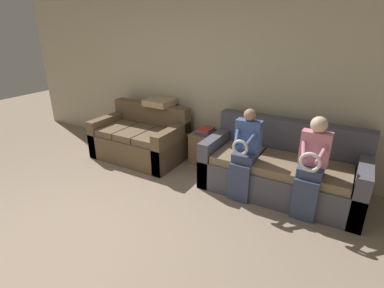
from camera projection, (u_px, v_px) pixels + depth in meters
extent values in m
plane|color=gray|center=(59.00, 253.00, 3.02)|extent=(14.00, 14.00, 0.00)
cube|color=#BCB293|center=(197.00, 81.00, 4.84)|extent=(7.69, 0.06, 2.55)
cube|color=#4C4C56|center=(280.00, 179.00, 4.03)|extent=(2.05, 0.93, 0.40)
cube|color=#4C4C56|center=(290.00, 138.00, 4.15)|extent=(2.05, 0.20, 0.53)
cube|color=#4C4C56|center=(217.00, 155.00, 4.42)|extent=(0.16, 0.93, 0.67)
cube|color=#4C4C56|center=(361.00, 188.00, 3.55)|extent=(0.16, 0.93, 0.67)
cube|color=#7A664C|center=(238.00, 155.00, 4.12)|extent=(0.54, 0.69, 0.11)
cube|color=#7A664C|center=(280.00, 165.00, 3.85)|extent=(0.54, 0.69, 0.11)
cube|color=#7A664C|center=(328.00, 175.00, 3.59)|extent=(0.54, 0.69, 0.11)
cube|color=brown|center=(140.00, 146.00, 5.09)|extent=(1.48, 0.92, 0.42)
cube|color=brown|center=(151.00, 116.00, 5.22)|extent=(1.48, 0.20, 0.45)
cube|color=brown|center=(111.00, 133.00, 5.36)|extent=(0.16, 0.92, 0.64)
cube|color=brown|center=(172.00, 147.00, 4.74)|extent=(0.16, 0.92, 0.64)
cube|color=brown|center=(117.00, 129.00, 5.09)|extent=(0.36, 0.68, 0.11)
cube|color=brown|center=(135.00, 133.00, 4.91)|extent=(0.36, 0.68, 0.11)
cube|color=brown|center=(154.00, 137.00, 4.73)|extent=(0.36, 0.68, 0.11)
cube|color=#384260|center=(239.00, 183.00, 3.82)|extent=(0.27, 0.10, 0.51)
cube|color=#384260|center=(245.00, 157.00, 3.82)|extent=(0.27, 0.28, 0.11)
cube|color=#3D5693|center=(248.00, 136.00, 3.78)|extent=(0.32, 0.14, 0.41)
sphere|color=#A37A5B|center=(250.00, 115.00, 3.67)|extent=(0.15, 0.15, 0.15)
torus|color=silver|center=(240.00, 148.00, 3.58)|extent=(0.20, 0.04, 0.20)
cylinder|color=#3D5693|center=(237.00, 135.00, 3.70)|extent=(0.13, 0.31, 0.23)
cylinder|color=#3D5693|center=(252.00, 138.00, 3.61)|extent=(0.13, 0.31, 0.23)
cube|color=#384260|center=(304.00, 200.00, 3.45)|extent=(0.28, 0.10, 0.51)
cube|color=#384260|center=(311.00, 171.00, 3.45)|extent=(0.28, 0.28, 0.11)
cube|color=#D17A8E|center=(315.00, 148.00, 3.41)|extent=(0.32, 0.14, 0.40)
sphere|color=beige|center=(319.00, 125.00, 3.30)|extent=(0.19, 0.19, 0.19)
torus|color=white|center=(310.00, 162.00, 3.21)|extent=(0.23, 0.04, 0.23)
cylinder|color=#D17A8E|center=(304.00, 148.00, 3.33)|extent=(0.13, 0.31, 0.23)
cylinder|color=#D17A8E|center=(323.00, 152.00, 3.24)|extent=(0.13, 0.31, 0.23)
cube|color=olive|center=(206.00, 148.00, 4.88)|extent=(0.44, 0.38, 0.50)
cube|color=#9A724A|center=(206.00, 134.00, 4.79)|extent=(0.46, 0.40, 0.02)
cube|color=#33569E|center=(206.00, 132.00, 4.79)|extent=(0.25, 0.28, 0.05)
cube|color=#BC3833|center=(206.00, 130.00, 4.75)|extent=(0.19, 0.27, 0.04)
cube|color=tan|center=(160.00, 102.00, 5.02)|extent=(0.44, 0.44, 0.10)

